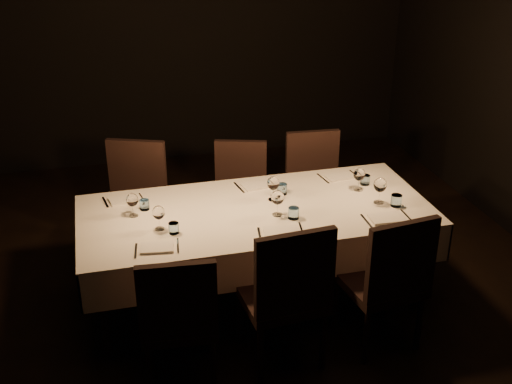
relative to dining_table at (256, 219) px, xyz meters
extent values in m
cube|color=black|center=(0.00, 0.00, -0.69)|extent=(5.00, 6.00, 0.01)
cube|color=black|center=(0.00, 3.00, 0.81)|extent=(5.00, 0.01, 3.00)
cube|color=black|center=(0.00, 0.00, 0.04)|extent=(2.40, 1.00, 0.04)
cylinder|color=black|center=(-1.12, -0.42, -0.33)|extent=(0.07, 0.07, 0.71)
cylinder|color=black|center=(-1.12, 0.42, -0.33)|extent=(0.07, 0.07, 0.71)
cylinder|color=black|center=(1.12, -0.42, -0.33)|extent=(0.07, 0.07, 0.71)
cylinder|color=black|center=(1.12, 0.42, -0.33)|extent=(0.07, 0.07, 0.71)
cube|color=beige|center=(0.00, 0.00, 0.07)|extent=(2.52, 1.12, 0.01)
cube|color=beige|center=(0.00, 0.55, -0.08)|extent=(2.52, 0.01, 0.28)
cube|color=beige|center=(0.00, -0.55, -0.08)|extent=(2.52, 0.01, 0.28)
cube|color=beige|center=(1.25, 0.00, -0.08)|extent=(0.01, 1.12, 0.28)
cube|color=beige|center=(-1.25, 0.00, -0.08)|extent=(0.01, 1.12, 0.28)
cylinder|color=black|center=(-0.48, -0.54, -0.49)|extent=(0.04, 0.04, 0.40)
cylinder|color=black|center=(-0.51, -0.92, -0.49)|extent=(0.04, 0.04, 0.40)
cylinder|color=black|center=(-0.86, -0.51, -0.49)|extent=(0.04, 0.04, 0.40)
cylinder|color=black|center=(-0.89, -0.88, -0.49)|extent=(0.04, 0.04, 0.40)
cube|color=black|center=(-0.68, -0.71, -0.26)|extent=(0.50, 0.50, 0.06)
cube|color=black|center=(-0.70, -0.91, 0.02)|extent=(0.46, 0.09, 0.50)
cube|color=beige|center=(-0.75, -0.38, 0.08)|extent=(0.23, 0.16, 0.02)
cube|color=silver|center=(-0.89, -0.38, 0.08)|extent=(0.04, 0.19, 0.01)
cube|color=silver|center=(-0.62, -0.38, 0.08)|extent=(0.04, 0.19, 0.01)
cylinder|color=silver|center=(-0.62, -0.20, 0.11)|extent=(0.07, 0.07, 0.07)
cylinder|color=white|center=(-0.71, -0.12, 0.08)|extent=(0.07, 0.07, 0.00)
cylinder|color=white|center=(-0.71, -0.12, 0.12)|extent=(0.01, 0.01, 0.08)
ellipsoid|color=white|center=(-0.71, -0.12, 0.20)|extent=(0.08, 0.08, 0.10)
cylinder|color=black|center=(0.18, -0.46, -0.47)|extent=(0.04, 0.04, 0.44)
cylinder|color=black|center=(0.22, -0.88, -0.47)|extent=(0.04, 0.04, 0.44)
cylinder|color=black|center=(-0.24, -0.49, -0.47)|extent=(0.04, 0.04, 0.44)
cylinder|color=black|center=(-0.21, -0.92, -0.47)|extent=(0.04, 0.04, 0.44)
cube|color=black|center=(-0.01, -0.69, -0.21)|extent=(0.54, 0.54, 0.07)
cube|color=black|center=(0.00, -0.91, 0.09)|extent=(0.51, 0.09, 0.55)
cube|color=beige|center=(0.07, -0.38, 0.08)|extent=(0.25, 0.19, 0.02)
cube|color=silver|center=(-0.07, -0.38, 0.08)|extent=(0.05, 0.21, 0.01)
cube|color=silver|center=(0.22, -0.38, 0.08)|extent=(0.05, 0.21, 0.01)
cylinder|color=silver|center=(0.22, -0.20, 0.12)|extent=(0.08, 0.08, 0.08)
cylinder|color=white|center=(0.12, -0.12, 0.08)|extent=(0.07, 0.07, 0.00)
cylinder|color=white|center=(0.12, -0.12, 0.12)|extent=(0.01, 0.01, 0.09)
ellipsoid|color=white|center=(0.12, -0.12, 0.21)|extent=(0.09, 0.09, 0.11)
cylinder|color=black|center=(0.86, -0.45, -0.47)|extent=(0.04, 0.04, 0.42)
cylinder|color=black|center=(0.91, -0.85, -0.47)|extent=(0.04, 0.04, 0.42)
cylinder|color=black|center=(0.45, -0.50, -0.47)|extent=(0.04, 0.04, 0.42)
cylinder|color=black|center=(0.50, -0.91, -0.47)|extent=(0.04, 0.04, 0.42)
cube|color=black|center=(0.68, -0.68, -0.23)|extent=(0.55, 0.55, 0.06)
cube|color=black|center=(0.71, -0.89, 0.07)|extent=(0.49, 0.11, 0.53)
cube|color=beige|center=(0.85, -0.38, 0.08)|extent=(0.25, 0.16, 0.02)
cube|color=silver|center=(0.69, -0.38, 0.08)|extent=(0.02, 0.22, 0.01)
cube|color=silver|center=(1.00, -0.38, 0.08)|extent=(0.02, 0.22, 0.01)
cylinder|color=silver|center=(1.00, -0.20, 0.12)|extent=(0.08, 0.08, 0.09)
cylinder|color=white|center=(0.90, -0.12, 0.08)|extent=(0.07, 0.07, 0.00)
cylinder|color=white|center=(0.90, -0.12, 0.13)|extent=(0.01, 0.01, 0.09)
ellipsoid|color=white|center=(0.90, -0.12, 0.22)|extent=(0.10, 0.10, 0.11)
cylinder|color=black|center=(-1.10, 0.66, -0.48)|extent=(0.04, 0.04, 0.42)
cylinder|color=black|center=(-0.95, 1.03, -0.48)|extent=(0.04, 0.04, 0.42)
cylinder|color=black|center=(-0.73, 0.51, -0.48)|extent=(0.04, 0.04, 0.42)
cylinder|color=black|center=(-0.58, 0.88, -0.48)|extent=(0.04, 0.04, 0.42)
cube|color=black|center=(-0.84, 0.77, -0.23)|extent=(0.63, 0.63, 0.06)
cube|color=black|center=(-0.76, 0.97, 0.06)|extent=(0.47, 0.23, 0.53)
cube|color=beige|center=(-0.91, 0.38, 0.08)|extent=(0.23, 0.17, 0.02)
cube|color=silver|center=(-1.04, 0.38, 0.08)|extent=(0.04, 0.19, 0.01)
cube|color=silver|center=(-0.77, 0.38, 0.08)|extent=(0.04, 0.19, 0.01)
cylinder|color=silver|center=(-0.77, 0.20, 0.11)|extent=(0.07, 0.07, 0.07)
cylinder|color=white|center=(-0.86, 0.12, 0.08)|extent=(0.07, 0.07, 0.00)
cylinder|color=white|center=(-0.86, 0.12, 0.12)|extent=(0.01, 0.01, 0.08)
ellipsoid|color=white|center=(-0.86, 0.12, 0.20)|extent=(0.08, 0.08, 0.10)
cylinder|color=black|center=(-0.17, 0.66, -0.49)|extent=(0.04, 0.04, 0.38)
cylinder|color=black|center=(-0.06, 1.00, -0.49)|extent=(0.04, 0.04, 0.38)
cylinder|color=black|center=(0.17, 0.55, -0.49)|extent=(0.04, 0.04, 0.38)
cylinder|color=black|center=(0.28, 0.89, -0.49)|extent=(0.04, 0.04, 0.38)
cube|color=black|center=(0.06, 0.78, -0.27)|extent=(0.56, 0.56, 0.06)
cube|color=black|center=(0.11, 0.96, 0.00)|extent=(0.44, 0.18, 0.48)
cube|color=beige|center=(0.11, 0.38, 0.08)|extent=(0.25, 0.18, 0.02)
cube|color=silver|center=(-0.04, 0.38, 0.08)|extent=(0.05, 0.21, 0.01)
cube|color=silver|center=(0.26, 0.38, 0.08)|extent=(0.04, 0.21, 0.01)
cylinder|color=silver|center=(0.26, 0.20, 0.12)|extent=(0.07, 0.07, 0.08)
cylinder|color=white|center=(0.16, 0.12, 0.08)|extent=(0.07, 0.07, 0.00)
cylinder|color=white|center=(0.16, 0.12, 0.12)|extent=(0.01, 0.01, 0.09)
ellipsoid|color=white|center=(0.16, 0.12, 0.21)|extent=(0.09, 0.09, 0.11)
cylinder|color=black|center=(0.52, 0.52, -0.48)|extent=(0.04, 0.04, 0.41)
cylinder|color=black|center=(0.55, 0.91, -0.48)|extent=(0.04, 0.04, 0.41)
cylinder|color=black|center=(0.90, 0.49, -0.48)|extent=(0.04, 0.04, 0.41)
cylinder|color=black|center=(0.93, 0.88, -0.48)|extent=(0.04, 0.04, 0.41)
cube|color=black|center=(0.73, 0.70, -0.25)|extent=(0.50, 0.50, 0.06)
cube|color=black|center=(0.74, 0.90, 0.03)|extent=(0.47, 0.09, 0.51)
cube|color=beige|center=(0.79, 0.38, 0.08)|extent=(0.24, 0.17, 0.02)
cube|color=silver|center=(0.65, 0.38, 0.08)|extent=(0.04, 0.20, 0.01)
cube|color=silver|center=(0.93, 0.38, 0.08)|extent=(0.04, 0.20, 0.01)
cylinder|color=silver|center=(0.93, 0.20, 0.11)|extent=(0.07, 0.07, 0.08)
cylinder|color=white|center=(0.84, 0.12, 0.08)|extent=(0.07, 0.07, 0.00)
cylinder|color=white|center=(0.84, 0.12, 0.12)|extent=(0.01, 0.01, 0.09)
ellipsoid|color=white|center=(0.84, 0.12, 0.21)|extent=(0.09, 0.09, 0.10)
camera|label=1|loc=(-1.03, -3.98, 2.17)|focal=45.00mm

